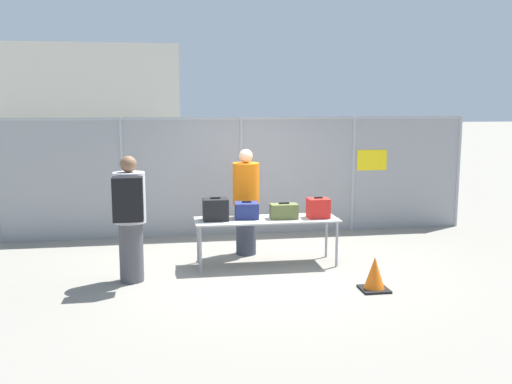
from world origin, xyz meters
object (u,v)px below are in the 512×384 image
at_px(inspection_table, 267,222).
at_px(suitcase_olive, 284,211).
at_px(suitcase_navy, 247,210).
at_px(suitcase_black, 216,209).
at_px(utility_trailer, 310,193).
at_px(suitcase_red, 318,208).
at_px(traveler_hooded, 130,214).
at_px(traffic_cone, 375,275).
at_px(security_worker_near, 246,201).

bearing_deg(inspection_table, suitcase_olive, -4.33).
distance_m(suitcase_navy, suitcase_olive, 0.57).
height_order(suitcase_black, utility_trailer, suitcase_black).
distance_m(inspection_table, suitcase_black, 0.81).
distance_m(suitcase_black, suitcase_red, 1.59).
height_order(traveler_hooded, utility_trailer, traveler_hooded).
height_order(traveler_hooded, traffic_cone, traveler_hooded).
relative_size(security_worker_near, traffic_cone, 3.78).
xyz_separation_m(inspection_table, suitcase_red, (0.80, -0.04, 0.20)).
relative_size(suitcase_navy, traffic_cone, 0.83).
distance_m(suitcase_red, utility_trailer, 4.76).
relative_size(suitcase_red, traveler_hooded, 0.18).
distance_m(suitcase_black, suitcase_olive, 1.05).
xyz_separation_m(inspection_table, suitcase_navy, (-0.30, 0.09, 0.17)).
bearing_deg(traveler_hooded, suitcase_red, 11.43).
height_order(security_worker_near, utility_trailer, security_worker_near).
bearing_deg(suitcase_navy, inspection_table, -16.76).
bearing_deg(suitcase_navy, security_worker_near, 82.82).
bearing_deg(security_worker_near, traffic_cone, 143.77).
height_order(inspection_table, traffic_cone, inspection_table).
bearing_deg(traffic_cone, inspection_table, 130.25).
distance_m(inspection_table, traveler_hooded, 2.11).
height_order(suitcase_navy, suitcase_olive, suitcase_navy).
xyz_separation_m(traveler_hooded, security_worker_near, (1.79, 1.24, -0.07)).
xyz_separation_m(suitcase_olive, security_worker_near, (-0.49, 0.70, 0.06)).
height_order(suitcase_red, traveler_hooded, traveler_hooded).
relative_size(suitcase_black, traffic_cone, 0.83).
distance_m(security_worker_near, utility_trailer, 4.45).
distance_m(suitcase_red, security_worker_near, 1.25).
bearing_deg(suitcase_olive, inspection_table, 175.67).
distance_m(suitcase_olive, traveler_hooded, 2.35).
bearing_deg(traffic_cone, suitcase_red, 106.37).
distance_m(traveler_hooded, security_worker_near, 2.18).
distance_m(suitcase_red, traffic_cone, 1.59).
bearing_deg(security_worker_near, suitcase_black, 69.04).
relative_size(suitcase_olive, traffic_cone, 0.92).
xyz_separation_m(suitcase_black, traveler_hooded, (-1.23, -0.59, 0.08)).
xyz_separation_m(suitcase_olive, suitcase_red, (0.54, -0.02, 0.04)).
xyz_separation_m(traveler_hooded, utility_trailer, (3.90, 5.13, -0.61)).
bearing_deg(traveler_hooded, suitcase_black, 26.35).
bearing_deg(utility_trailer, suitcase_navy, -115.99).
xyz_separation_m(suitcase_navy, traveler_hooded, (-1.72, -0.65, 0.13)).
bearing_deg(inspection_table, security_worker_near, 108.22).
height_order(utility_trailer, traffic_cone, utility_trailer).
bearing_deg(suitcase_olive, security_worker_near, 125.11).
relative_size(suitcase_navy, suitcase_red, 1.18).
bearing_deg(suitcase_black, inspection_table, -1.58).
bearing_deg(utility_trailer, security_worker_near, -118.46).
distance_m(suitcase_navy, utility_trailer, 5.00).
height_order(suitcase_red, utility_trailer, suitcase_red).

